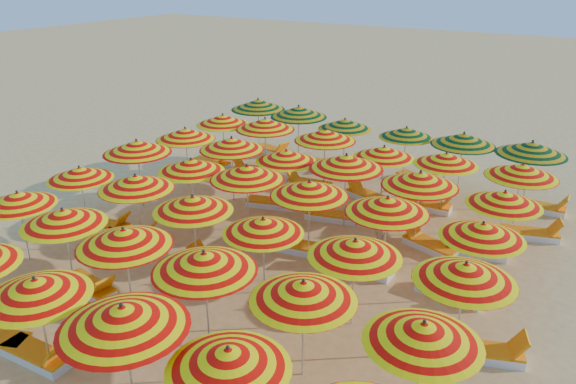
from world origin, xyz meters
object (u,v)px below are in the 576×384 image
object	(u,v)px
lounger_17	(253,170)
umbrella_26	(286,156)
umbrella_27	(346,162)
umbrella_36	(258,104)
umbrella_15	(263,226)
umbrella_19	(191,165)
umbrella_8	(124,238)
lounger_22	(273,150)
umbrella_11	(423,333)
umbrella_28	(420,179)
umbrella_6	(18,199)
umbrella_25	(232,144)
umbrella_40	(463,139)
lounger_24	(418,179)
lounger_20	(427,205)
umbrella_14	(193,204)
lounger_13	(330,215)
lounger_11	(451,292)
lounger_6	(130,237)
lounger_5	(106,226)
lounger_9	(291,245)
umbrella_2	(36,288)
umbrella_23	(483,231)
umbrella_18	(137,147)
umbrella_31	(265,124)
umbrella_24	(185,134)
lounger_7	(216,266)
umbrella_38	(345,124)
umbrella_17	(465,273)
umbrella_20	(247,173)
lounger_21	(531,234)
umbrella_16	(355,249)
umbrella_33	(384,152)
umbrella_9	(204,262)
lounger_15	(475,250)
umbrella_30	(223,120)
lounger_12	(272,203)
umbrella_39	(406,133)
lounger_23	(333,165)
umbrella_22	(387,205)
lounger_4	(90,286)
umbrella_35	(522,171)
umbrella_13	(136,182)
umbrella_4	(228,359)
lounger_16	(212,163)
umbrella_41	(532,148)
umbrella_10	(303,291)
umbrella_12	(80,173)
lounger_18	(308,183)
umbrella_29	(504,199)
lounger_8	(484,352)
umbrella_34	(446,159)
lounger_25	(541,207)

from	to	relation	value
lounger_17	umbrella_26	bearing A→B (deg)	128.36
umbrella_27	umbrella_36	xyz separation A→B (m)	(-6.65, 4.74, 0.02)
umbrella_15	umbrella_19	size ratio (longest dim) A/B	0.90
umbrella_8	lounger_22	size ratio (longest dim) A/B	1.49
umbrella_11	umbrella_28	world-z (taller)	umbrella_28
umbrella_6	umbrella_25	xyz separation A→B (m)	(2.37, 6.63, 0.22)
umbrella_40	lounger_24	size ratio (longest dim) A/B	1.63
lounger_20	umbrella_14	bearing A→B (deg)	-122.59
lounger_13	lounger_11	bearing A→B (deg)	139.07
umbrella_28	lounger_6	size ratio (longest dim) A/B	1.32
lounger_5	lounger_9	bearing A→B (deg)	8.98
umbrella_2	lounger_17	bearing A→B (deg)	105.22
umbrella_2	umbrella_23	xyz separation A→B (m)	(6.80, 7.42, -0.07)
umbrella_18	umbrella_31	distance (m)	5.16
umbrella_11	umbrella_15	size ratio (longest dim) A/B	1.04
umbrella_24	lounger_7	world-z (taller)	umbrella_24
umbrella_26	umbrella_38	distance (m)	4.44
umbrella_17	umbrella_20	size ratio (longest dim) A/B	1.02
umbrella_38	lounger_21	xyz separation A→B (m)	(7.69, -2.32, -1.84)
umbrella_8	lounger_17	distance (m)	10.30
umbrella_16	umbrella_33	size ratio (longest dim) A/B	0.83
umbrella_11	umbrella_23	world-z (taller)	umbrella_11
umbrella_9	lounger_9	xyz separation A→B (m)	(-0.81, 4.79, -1.97)
umbrella_8	lounger_15	distance (m)	9.92
umbrella_38	umbrella_30	bearing A→B (deg)	-154.08
umbrella_40	lounger_12	size ratio (longest dim) A/B	1.63
umbrella_39	lounger_23	world-z (taller)	umbrella_39
umbrella_20	umbrella_22	distance (m)	4.50
umbrella_15	lounger_4	size ratio (longest dim) A/B	1.21
lounger_15	lounger_24	world-z (taller)	same
umbrella_35	umbrella_28	bearing A→B (deg)	-132.94
lounger_15	lounger_21	bearing A→B (deg)	-133.18
umbrella_11	umbrella_13	size ratio (longest dim) A/B	0.90
umbrella_18	umbrella_4	bearing A→B (deg)	-36.90
umbrella_4	lounger_16	xyz separation A→B (m)	(-9.73, 11.40, -1.82)
lounger_4	umbrella_35	bearing A→B (deg)	55.61
umbrella_15	lounger_16	bearing A→B (deg)	136.82
umbrella_16	umbrella_41	size ratio (longest dim) A/B	0.92
umbrella_31	umbrella_38	bearing A→B (deg)	42.17
umbrella_33	umbrella_27	bearing A→B (deg)	-99.34
umbrella_10	lounger_22	size ratio (longest dim) A/B	1.36
umbrella_40	umbrella_6	bearing A→B (deg)	-128.53
umbrella_15	lounger_6	distance (m)	5.41
umbrella_12	umbrella_10	bearing A→B (deg)	-13.78
lounger_7	lounger_22	world-z (taller)	same
umbrella_31	lounger_17	distance (m)	2.09
lounger_16	lounger_18	bearing A→B (deg)	1.24
umbrella_29	lounger_8	size ratio (longest dim) A/B	1.41
umbrella_34	lounger_25	size ratio (longest dim) A/B	1.57
umbrella_26	umbrella_36	distance (m)	6.34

